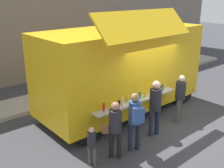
# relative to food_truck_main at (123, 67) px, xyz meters

# --- Properties ---
(ground_plane) EXTENTS (60.00, 60.00, 0.00)m
(ground_plane) POSITION_rel_food_truck_main_xyz_m (0.25, -1.85, -1.65)
(ground_plane) COLOR #38383D
(food_truck_main) EXTENTS (6.17, 3.29, 3.71)m
(food_truck_main) POSITION_rel_food_truck_main_xyz_m (0.00, 0.00, 0.00)
(food_truck_main) COLOR gold
(food_truck_main) RESTS_ON ground
(trash_bin) EXTENTS (0.60, 0.60, 1.02)m
(trash_bin) POSITION_rel_food_truck_main_xyz_m (4.37, 2.32, -1.14)
(trash_bin) COLOR #2B6536
(trash_bin) RESTS_ON ground
(customer_front_ordering) EXTENTS (0.36, 0.36, 1.75)m
(customer_front_ordering) POSITION_rel_food_truck_main_xyz_m (-0.48, -2.02, -0.60)
(customer_front_ordering) COLOR #1F2539
(customer_front_ordering) RESTS_ON ground
(customer_mid_with_backpack) EXTENTS (0.44, 0.55, 1.69)m
(customer_mid_with_backpack) POSITION_rel_food_truck_main_xyz_m (-1.54, -2.25, -0.61)
(customer_mid_with_backpack) COLOR #1E2238
(customer_mid_with_backpack) RESTS_ON ground
(customer_rear_waiting) EXTENTS (0.45, 0.47, 1.60)m
(customer_rear_waiting) POSITION_rel_food_truck_main_xyz_m (-2.19, -2.16, -0.70)
(customer_rear_waiting) COLOR black
(customer_rear_waiting) RESTS_ON ground
(customer_extra_browsing) EXTENTS (0.33, 0.33, 1.64)m
(customer_extra_browsing) POSITION_rel_food_truck_main_xyz_m (0.86, -1.92, -0.67)
(customer_extra_browsing) COLOR #494841
(customer_extra_browsing) RESTS_ON ground
(child_near_queue) EXTENTS (0.22, 0.22, 1.07)m
(child_near_queue) POSITION_rel_food_truck_main_xyz_m (-2.85, -2.05, -1.01)
(child_near_queue) COLOR #4C4643
(child_near_queue) RESTS_ON ground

